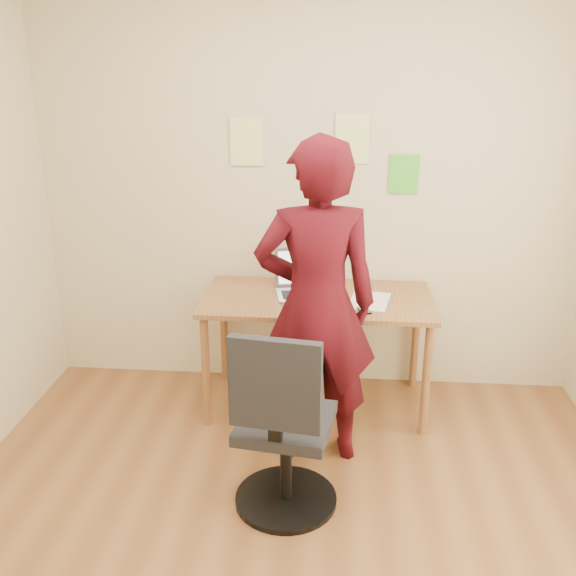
# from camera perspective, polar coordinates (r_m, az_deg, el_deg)

# --- Properties ---
(room) EXTENTS (3.58, 3.58, 2.78)m
(room) POSITION_cam_1_polar(r_m,az_deg,el_deg) (2.44, -0.13, 1.24)
(room) COLOR brown
(room) RESTS_ON ground
(desk) EXTENTS (1.40, 0.70, 0.74)m
(desk) POSITION_cam_1_polar(r_m,az_deg,el_deg) (3.97, 2.63, -2.00)
(desk) COLOR brown
(desk) RESTS_ON ground
(laptop) EXTENTS (0.42, 0.38, 0.26)m
(laptop) POSITION_cam_1_polar(r_m,az_deg,el_deg) (3.98, 1.55, 0.28)
(laptop) COLOR #AEAEB5
(laptop) RESTS_ON desk
(paper_sheet) EXTENTS (0.28, 0.36, 0.00)m
(paper_sheet) POSITION_cam_1_polar(r_m,az_deg,el_deg) (3.91, 7.23, -1.12)
(paper_sheet) COLOR white
(paper_sheet) RESTS_ON desk
(phone) EXTENTS (0.09, 0.12, 0.01)m
(phone) POSITION_cam_1_polar(r_m,az_deg,el_deg) (3.74, 6.79, -2.01)
(phone) COLOR black
(phone) RESTS_ON desk
(wall_note_left) EXTENTS (0.21, 0.00, 0.30)m
(wall_note_left) POSITION_cam_1_polar(r_m,az_deg,el_deg) (4.11, -3.69, 12.87)
(wall_note_left) COLOR #EBE78D
(wall_note_left) RESTS_ON room
(wall_note_mid) EXTENTS (0.21, 0.00, 0.30)m
(wall_note_mid) POSITION_cam_1_polar(r_m,az_deg,el_deg) (4.07, 5.73, 13.04)
(wall_note_mid) COLOR #EBE78D
(wall_note_mid) RESTS_ON room
(wall_note_right) EXTENTS (0.18, 0.00, 0.24)m
(wall_note_right) POSITION_cam_1_polar(r_m,az_deg,el_deg) (4.11, 10.27, 9.91)
(wall_note_right) COLOR #4DC62C
(wall_note_right) RESTS_ON room
(office_chair) EXTENTS (0.52, 0.52, 0.99)m
(office_chair) POSITION_cam_1_polar(r_m,az_deg,el_deg) (3.14, -0.47, -13.01)
(office_chair) COLOR black
(office_chair) RESTS_ON ground
(person) EXTENTS (0.71, 0.51, 1.79)m
(person) POSITION_cam_1_polar(r_m,az_deg,el_deg) (3.38, 2.53, -1.58)
(person) COLOR #3D080F
(person) RESTS_ON ground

